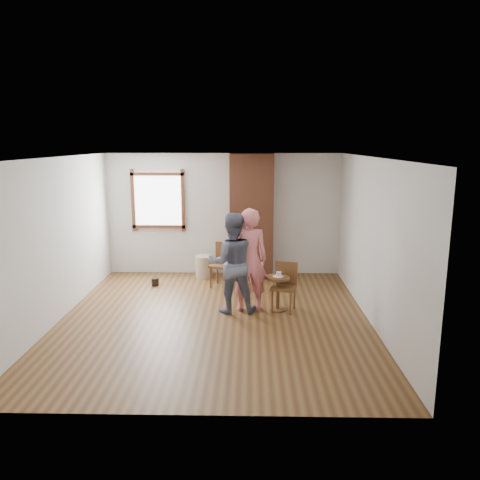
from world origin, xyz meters
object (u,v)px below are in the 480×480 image
Objects in this scene: dining_chair_left at (223,262)px; person_pink at (249,260)px; side_table at (278,288)px; stoneware_crock at (204,266)px; dining_chair_right at (285,284)px; man at (232,263)px.

dining_chair_left is 0.49× the size of person_pink.
dining_chair_left reaches higher than side_table.
stoneware_crock is 2.50m from dining_chair_right.
man is at bearing -156.18° from dining_chair_right.
side_table is at bearing -33.29° from dining_chair_left.
person_pink reaches higher than man.
dining_chair_right is 0.98m from man.
dining_chair_right reaches higher than stoneware_crock.
person_pink is (0.96, -1.96, 0.65)m from stoneware_crock.
person_pink is (0.28, 0.07, 0.03)m from man.
side_table is at bearing 179.14° from man.
person_pink reaches higher than dining_chair_right.
dining_chair_left is 1.75m from dining_chair_right.
side_table is 0.34× the size of person_pink.
stoneware_crock is 0.26× the size of person_pink.
man is (-0.89, -0.10, 0.39)m from dining_chair_right.
side_table is 0.90m from man.
man is 0.96× the size of person_pink.
man reaches higher than stoneware_crock.
person_pink is at bearing -170.48° from man.
dining_chair_left is at bearing -85.36° from man.
man is (-0.78, -0.05, 0.45)m from side_table.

